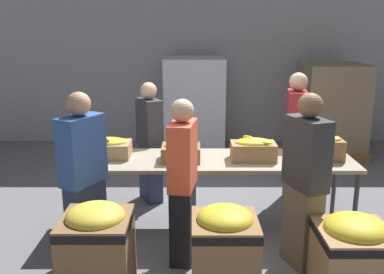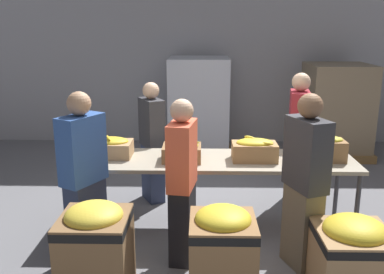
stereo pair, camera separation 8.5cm
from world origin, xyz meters
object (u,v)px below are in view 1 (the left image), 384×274
object	(u,v)px
banana_box_3	(320,147)
pallet_stack_1	(195,106)
volunteer_2	(151,143)
pallet_stack_0	(332,110)
donation_bin_0	(98,248)
volunteer_1	(306,183)
volunteer_3	(184,183)
volunteer_0	(296,140)
donation_bin_1	(225,249)
donation_bin_2	(354,254)
sorting_table	(214,163)
volunteer_4	(85,179)
banana_box_2	(254,149)
banana_box_1	(182,151)
banana_box_0	(110,147)

from	to	relation	value
banana_box_3	pallet_stack_1	size ratio (longest dim) A/B	0.30
volunteer_2	pallet_stack_0	world-z (taller)	pallet_stack_0
donation_bin_0	volunteer_1	bearing A→B (deg)	14.51
volunteer_2	pallet_stack_1	world-z (taller)	pallet_stack_1
volunteer_1	volunteer_2	xyz separation A→B (m)	(-1.55, 1.53, -0.06)
banana_box_3	volunteer_3	xyz separation A→B (m)	(-1.45, -0.68, -0.16)
volunteer_0	donation_bin_1	distance (m)	2.23
donation_bin_2	pallet_stack_0	size ratio (longest dim) A/B	0.45
sorting_table	volunteer_3	world-z (taller)	volunteer_3
donation_bin_2	pallet_stack_1	bearing A→B (deg)	106.95
volunteer_1	volunteer_3	xyz separation A→B (m)	(-1.11, 0.08, -0.03)
banana_box_3	pallet_stack_0	xyz separation A→B (m)	(1.03, 2.83, -0.16)
donation_bin_2	sorting_table	bearing A→B (deg)	131.37
volunteer_0	pallet_stack_1	bearing A→B (deg)	-142.60
volunteer_1	volunteer_4	bearing A→B (deg)	65.95
volunteer_3	donation_bin_1	size ratio (longest dim) A/B	2.00
volunteer_0	donation_bin_2	xyz separation A→B (m)	(0.05, -1.95, -0.45)
banana_box_2	donation_bin_1	bearing A→B (deg)	-107.77
volunteer_4	pallet_stack_0	bearing A→B (deg)	-14.87
volunteer_0	donation_bin_2	distance (m)	2.00
donation_bin_0	donation_bin_1	world-z (taller)	donation_bin_0
banana_box_1	volunteer_1	world-z (taller)	volunteer_1
banana_box_1	donation_bin_0	xyz separation A→B (m)	(-0.66, -1.19, -0.47)
donation_bin_2	pallet_stack_1	size ratio (longest dim) A/B	0.43
volunteer_4	donation_bin_0	bearing A→B (deg)	-129.19
sorting_table	banana_box_3	size ratio (longest dim) A/B	6.18
banana_box_1	donation_bin_1	distance (m)	1.34
donation_bin_0	donation_bin_2	size ratio (longest dim) A/B	1.14
volunteer_4	volunteer_2	bearing A→B (deg)	10.73
volunteer_3	volunteer_1	bearing A→B (deg)	-85.01
banana_box_1	volunteer_3	size ratio (longest dim) A/B	0.26
banana_box_3	volunteer_4	world-z (taller)	volunteer_4
sorting_table	pallet_stack_0	bearing A→B (deg)	52.45
volunteer_2	volunteer_4	world-z (taller)	volunteer_4
pallet_stack_0	pallet_stack_1	size ratio (longest dim) A/B	0.94
donation_bin_1	pallet_stack_1	bearing A→B (deg)	93.07
banana_box_3	volunteer_3	world-z (taller)	volunteer_3
volunteer_2	banana_box_1	bearing A→B (deg)	-0.48
pallet_stack_0	banana_box_0	bearing A→B (deg)	-140.24
sorting_table	donation_bin_1	size ratio (longest dim) A/B	3.86
donation_bin_0	pallet_stack_0	distance (m)	5.16
volunteer_4	pallet_stack_1	world-z (taller)	pallet_stack_1
donation_bin_0	banana_box_3	bearing A→B (deg)	29.91
banana_box_3	pallet_stack_1	xyz separation A→B (m)	(-1.32, 2.99, -0.12)
donation_bin_0	pallet_stack_1	bearing A→B (deg)	79.02
banana_box_3	donation_bin_1	bearing A→B (deg)	-131.66
volunteer_3	volunteer_4	size ratio (longest dim) A/B	0.97
banana_box_1	banana_box_2	world-z (taller)	banana_box_2
donation_bin_1	donation_bin_2	xyz separation A→B (m)	(1.06, -0.00, -0.04)
donation_bin_0	pallet_stack_1	xyz separation A→B (m)	(0.82, 4.22, 0.39)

